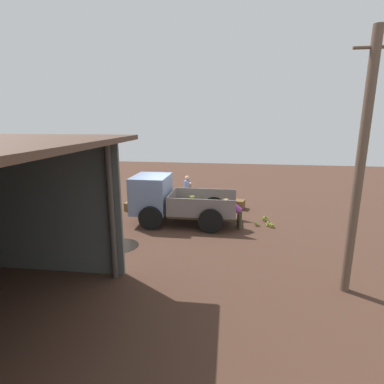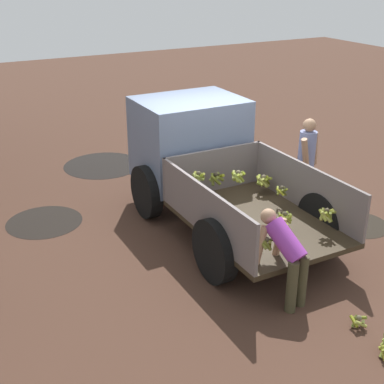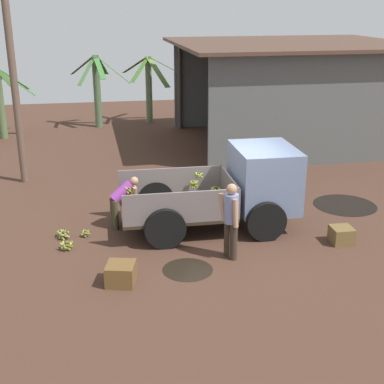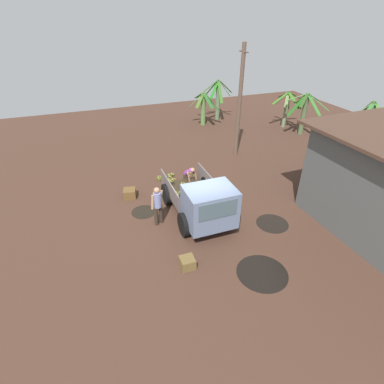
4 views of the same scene
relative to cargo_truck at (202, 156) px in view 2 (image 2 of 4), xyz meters
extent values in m
plane|color=#482E23|center=(-0.44, -0.06, -1.05)|extent=(36.00, 36.00, 0.00)
cylinder|color=black|center=(0.86, 2.66, -1.04)|extent=(1.31, 1.31, 0.01)
cylinder|color=black|center=(-1.79, -2.12, -1.04)|extent=(1.06, 1.06, 0.01)
cylinder|color=black|center=(3.07, 0.82, -1.04)|extent=(1.72, 1.72, 0.01)
cube|color=#34291A|center=(-1.71, -0.01, -0.53)|extent=(2.68, 1.89, 0.08)
cube|color=slate|center=(-1.72, 0.91, -0.12)|extent=(2.67, 0.06, 0.74)
cube|color=slate|center=(-1.71, -0.92, -0.12)|extent=(2.67, 0.06, 0.74)
cube|color=slate|center=(-0.40, 0.00, -0.12)|extent=(0.06, 1.88, 0.74)
cube|color=slate|center=(0.46, 0.00, 0.17)|extent=(1.44, 1.84, 1.50)
cube|color=#4C606B|center=(1.18, 0.01, 0.47)|extent=(0.04, 1.47, 0.66)
cylinder|color=black|center=(0.24, 0.97, -0.57)|extent=(0.94, 0.22, 0.94)
cylinder|color=black|center=(0.25, -0.97, -0.57)|extent=(0.94, 0.22, 0.94)
cylinder|color=black|center=(-2.12, 0.96, -0.57)|extent=(0.94, 0.22, 0.94)
cylinder|color=black|center=(-2.11, -0.98, -0.57)|extent=(0.94, 0.22, 0.94)
sphere|color=brown|center=(-1.86, 0.38, -0.26)|extent=(0.07, 0.07, 0.07)
cylinder|color=olive|center=(-1.89, 0.41, -0.31)|extent=(0.12, 0.12, 0.12)
cylinder|color=olive|center=(-1.90, 0.37, -0.31)|extent=(0.04, 0.13, 0.13)
cylinder|color=#ABAE34|center=(-1.90, 0.35, -0.31)|extent=(0.11, 0.13, 0.12)
cylinder|color=olive|center=(-1.87, 0.32, -0.30)|extent=(0.15, 0.06, 0.11)
cylinder|color=olive|center=(-1.82, 0.34, -0.31)|extent=(0.12, 0.12, 0.11)
cylinder|color=olive|center=(-1.80, 0.37, -0.30)|extent=(0.04, 0.15, 0.10)
cylinder|color=#98AB31|center=(-1.82, 0.41, -0.31)|extent=(0.12, 0.12, 0.12)
cylinder|color=olive|center=(-1.85, 0.42, -0.32)|extent=(0.13, 0.05, 0.13)
sphere|color=#463F2D|center=(-2.58, -0.61, -0.10)|extent=(0.07, 0.07, 0.07)
cylinder|color=#9BA637|center=(-2.58, -0.54, -0.16)|extent=(0.18, 0.05, 0.14)
cylinder|color=#9FA248|center=(-2.62, -0.57, -0.18)|extent=(0.14, 0.14, 0.17)
cylinder|color=olive|center=(-2.63, -0.60, -0.18)|extent=(0.05, 0.15, 0.18)
cylinder|color=olive|center=(-2.63, -0.64, -0.18)|extent=(0.13, 0.14, 0.17)
cylinder|color=olive|center=(-2.58, -0.69, -0.15)|extent=(0.19, 0.04, 0.12)
cylinder|color=#9B9D32|center=(-2.54, -0.66, -0.16)|extent=(0.17, 0.14, 0.14)
cylinder|color=olive|center=(-2.53, -0.62, -0.18)|extent=(0.06, 0.16, 0.17)
cylinder|color=#989943|center=(-2.54, -0.57, -0.17)|extent=(0.14, 0.15, 0.16)
sphere|color=brown|center=(-1.28, 0.06, 0.14)|extent=(0.08, 0.08, 0.08)
cylinder|color=#8BA020|center=(-1.27, 0.00, 0.08)|extent=(0.17, 0.08, 0.15)
cylinder|color=olive|center=(-1.23, 0.02, 0.09)|extent=(0.15, 0.16, 0.14)
cylinder|color=olive|center=(-1.23, 0.06, 0.07)|extent=(0.05, 0.15, 0.17)
cylinder|color=olive|center=(-1.24, 0.12, 0.10)|extent=(0.18, 0.14, 0.12)
cylinder|color=olive|center=(-1.29, 0.12, 0.08)|extent=(0.17, 0.07, 0.15)
cylinder|color=#9FB04C|center=(-1.31, 0.09, 0.07)|extent=(0.14, 0.14, 0.17)
cylinder|color=#97A933|center=(-1.33, 0.05, 0.07)|extent=(0.08, 0.16, 0.17)
cylinder|color=olive|center=(-1.31, 0.02, 0.07)|extent=(0.14, 0.12, 0.17)
sphere|color=#423B2B|center=(-1.50, -0.63, -0.17)|extent=(0.07, 0.07, 0.07)
cylinder|color=olive|center=(-1.55, -0.65, -0.23)|extent=(0.07, 0.14, 0.15)
cylinder|color=olive|center=(-1.51, -0.69, -0.23)|extent=(0.15, 0.05, 0.13)
cylinder|color=#9FB03D|center=(-1.46, -0.65, -0.23)|extent=(0.08, 0.13, 0.15)
cylinder|color=#92A138|center=(-1.46, -0.58, -0.21)|extent=(0.15, 0.12, 0.11)
cylinder|color=#A7AD26|center=(-1.53, -0.58, -0.22)|extent=(0.15, 0.11, 0.12)
sphere|color=brown|center=(-0.92, -0.69, -0.20)|extent=(0.08, 0.08, 0.08)
cylinder|color=#AAB04A|center=(-0.98, -0.69, -0.28)|extent=(0.06, 0.17, 0.19)
cylinder|color=olive|center=(-0.98, -0.73, -0.27)|extent=(0.15, 0.18, 0.17)
cylinder|color=olive|center=(-0.92, -0.77, -0.24)|extent=(0.21, 0.05, 0.12)
cylinder|color=#9FA927|center=(-0.88, -0.72, -0.28)|extent=(0.14, 0.16, 0.19)
cylinder|color=#A4AE4B|center=(-0.86, -0.70, -0.28)|extent=(0.08, 0.17, 0.19)
cylinder|color=#8FA235|center=(-0.87, -0.63, -0.25)|extent=(0.19, 0.17, 0.13)
cylinder|color=#A7B23B|center=(-0.92, -0.61, -0.25)|extent=(0.20, 0.06, 0.15)
cylinder|color=#A2A643|center=(-0.97, -0.64, -0.27)|extent=(0.16, 0.16, 0.18)
sphere|color=brown|center=(-2.80, 0.58, -0.16)|extent=(0.07, 0.07, 0.07)
cylinder|color=olive|center=(-2.82, 0.55, -0.23)|extent=(0.13, 0.11, 0.15)
cylinder|color=olive|center=(-2.76, 0.53, -0.21)|extent=(0.16, 0.12, 0.11)
cylinder|color=#AEB023|center=(-2.74, 0.61, -0.21)|extent=(0.10, 0.16, 0.11)
cylinder|color=olive|center=(-2.80, 0.64, -0.21)|extent=(0.16, 0.06, 0.12)
cylinder|color=olive|center=(-2.84, 0.59, -0.23)|extent=(0.07, 0.13, 0.15)
sphere|color=brown|center=(-2.79, 0.38, 0.01)|extent=(0.09, 0.09, 0.09)
cylinder|color=olive|center=(-2.79, 0.46, -0.08)|extent=(0.21, 0.05, 0.18)
cylinder|color=olive|center=(-2.87, 0.43, -0.05)|extent=(0.15, 0.22, 0.14)
cylinder|color=olive|center=(-2.87, 0.35, -0.07)|extent=(0.11, 0.21, 0.18)
cylinder|color=#9CA436|center=(-2.82, 0.30, -0.07)|extent=(0.22, 0.12, 0.17)
cylinder|color=olive|center=(-2.76, 0.32, -0.09)|extent=(0.17, 0.12, 0.21)
cylinder|color=olive|center=(-2.70, 0.37, -0.06)|extent=(0.06, 0.22, 0.16)
cylinder|color=olive|center=(-2.74, 0.45, -0.07)|extent=(0.20, 0.16, 0.17)
sphere|color=#453E2D|center=(-1.05, 0.64, 0.16)|extent=(0.07, 0.07, 0.07)
cylinder|color=olive|center=(-1.00, 0.68, 0.11)|extent=(0.15, 0.14, 0.11)
cylinder|color=olive|center=(-1.07, 0.69, 0.11)|extent=(0.16, 0.10, 0.13)
cylinder|color=olive|center=(-1.10, 0.65, 0.11)|extent=(0.08, 0.16, 0.12)
cylinder|color=olive|center=(-1.09, 0.60, 0.11)|extent=(0.14, 0.14, 0.12)
cylinder|color=#A9B135|center=(-1.03, 0.58, 0.11)|extent=(0.16, 0.09, 0.13)
cylinder|color=olive|center=(-0.99, 0.63, 0.10)|extent=(0.06, 0.15, 0.14)
sphere|color=#3F3929|center=(-0.71, 0.12, -0.07)|extent=(0.08, 0.08, 0.08)
cylinder|color=olive|center=(-0.77, 0.16, -0.15)|extent=(0.15, 0.19, 0.18)
cylinder|color=olive|center=(-0.78, 0.08, -0.13)|extent=(0.15, 0.20, 0.15)
cylinder|color=olive|center=(-0.70, 0.04, -0.13)|extent=(0.21, 0.08, 0.15)
cylinder|color=olive|center=(-0.64, 0.11, -0.14)|extent=(0.08, 0.20, 0.17)
cylinder|color=olive|center=(-0.69, 0.17, -0.16)|extent=(0.17, 0.11, 0.20)
sphere|color=#46402E|center=(-2.20, -0.17, -0.22)|extent=(0.08, 0.08, 0.08)
cylinder|color=#9FB047|center=(-2.16, -0.15, -0.29)|extent=(0.08, 0.15, 0.16)
cylinder|color=olive|center=(-2.19, -0.10, -0.27)|extent=(0.18, 0.09, 0.13)
cylinder|color=olive|center=(-2.23, -0.12, -0.29)|extent=(0.14, 0.10, 0.16)
cylinder|color=#979D35|center=(-2.26, -0.15, -0.28)|extent=(0.08, 0.17, 0.14)
cylinder|color=#9BAE38|center=(-2.26, -0.20, -0.28)|extent=(0.11, 0.17, 0.14)
cylinder|color=olive|center=(-2.23, -0.23, -0.27)|extent=(0.18, 0.10, 0.13)
cylinder|color=#9EB23F|center=(-2.19, -0.22, -0.29)|extent=(0.16, 0.08, 0.15)
cylinder|color=#9AAD35|center=(-2.14, -0.18, -0.27)|extent=(0.08, 0.18, 0.13)
cylinder|color=#362B21|center=(-0.73, -1.81, -0.64)|extent=(0.21, 0.21, 0.82)
cylinder|color=#362B21|center=(-0.81, -1.59, -0.64)|extent=(0.21, 0.21, 0.82)
cylinder|color=#7B86B8|center=(-0.78, -1.70, 0.10)|extent=(0.40, 0.39, 0.65)
sphere|color=tan|center=(-0.78, -1.70, 0.53)|extent=(0.23, 0.23, 0.23)
cylinder|color=tan|center=(-0.73, -1.90, 0.06)|extent=(0.16, 0.19, 0.61)
cylinder|color=tan|center=(-0.93, -1.54, 0.07)|extent=(0.19, 0.29, 0.61)
cylinder|color=#403B26|center=(-3.22, 0.46, -0.68)|extent=(0.17, 0.17, 0.73)
cylinder|color=#403B26|center=(-3.17, 0.26, -0.68)|extent=(0.17, 0.17, 0.73)
cylinder|color=purple|center=(-2.98, 0.41, -0.14)|extent=(0.67, 0.41, 0.56)
sphere|color=tan|center=(-2.68, 0.49, 0.10)|extent=(0.21, 0.21, 0.21)
cylinder|color=tan|center=(-2.76, 0.65, -0.25)|extent=(0.15, 0.26, 0.55)
cylinder|color=tan|center=(-2.69, 0.30, -0.26)|extent=(0.14, 0.23, 0.55)
cylinder|color=#99AB43|center=(-4.44, 0.05, -0.96)|extent=(0.07, 0.14, 0.16)
cylinder|color=#9A9E30|center=(-4.47, 0.08, -0.97)|extent=(0.14, 0.08, 0.16)
sphere|color=brown|center=(-3.90, -0.08, -0.90)|extent=(0.07, 0.07, 0.07)
cylinder|color=#A2A645|center=(-3.96, -0.05, -0.95)|extent=(0.10, 0.17, 0.11)
cylinder|color=olive|center=(-3.94, -0.11, -0.96)|extent=(0.13, 0.13, 0.15)
cylinder|color=olive|center=(-3.87, -0.14, -0.94)|extent=(0.16, 0.12, 0.10)
cylinder|color=olive|center=(-3.86, -0.06, -0.97)|extent=(0.09, 0.14, 0.15)
cylinder|color=olive|center=(-3.89, -0.01, -0.94)|extent=(0.17, 0.07, 0.09)
cube|color=brown|center=(1.93, -1.42, -0.85)|extent=(0.49, 0.49, 0.38)
camera|label=1|loc=(-3.00, 11.72, 3.14)|focal=28.00mm
camera|label=2|loc=(-7.73, 4.30, 3.16)|focal=50.00mm
camera|label=3|loc=(-3.39, -11.91, 4.24)|focal=50.00mm
camera|label=4|loc=(8.90, -3.84, 6.48)|focal=28.00mm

